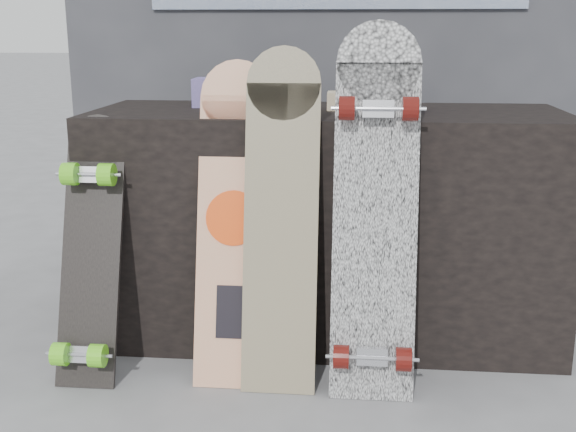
# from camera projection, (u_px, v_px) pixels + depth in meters

# --- Properties ---
(ground) EXTENTS (60.00, 60.00, 0.00)m
(ground) POSITION_uv_depth(u_px,v_px,m) (317.00, 395.00, 2.18)
(ground) COLOR slate
(ground) RESTS_ON ground
(vendor_table) EXTENTS (1.60, 0.60, 0.80)m
(vendor_table) POSITION_uv_depth(u_px,v_px,m) (326.00, 224.00, 2.56)
(vendor_table) COLOR black
(vendor_table) RESTS_ON ground
(booth) EXTENTS (2.40, 0.22, 2.20)m
(booth) POSITION_uv_depth(u_px,v_px,m) (336.00, 21.00, 3.20)
(booth) COLOR #343439
(booth) RESTS_ON ground
(merch_box_purple) EXTENTS (0.18, 0.12, 0.10)m
(merch_box_purple) POSITION_uv_depth(u_px,v_px,m) (220.00, 92.00, 2.56)
(merch_box_purple) COLOR #493E7F
(merch_box_purple) RESTS_ON vendor_table
(merch_box_small) EXTENTS (0.14, 0.14, 0.12)m
(merch_box_small) POSITION_uv_depth(u_px,v_px,m) (397.00, 93.00, 2.42)
(merch_box_small) COLOR #493E7F
(merch_box_small) RESTS_ON vendor_table
(merch_box_flat) EXTENTS (0.22, 0.10, 0.06)m
(merch_box_flat) POSITION_uv_depth(u_px,v_px,m) (360.00, 101.00, 2.47)
(merch_box_flat) COLOR #D1B78C
(merch_box_flat) RESTS_ON vendor_table
(longboard_geisha) EXTENTS (0.23, 0.28, 0.98)m
(longboard_geisha) POSITION_uv_depth(u_px,v_px,m) (234.00, 214.00, 2.22)
(longboard_geisha) COLOR beige
(longboard_geisha) RESTS_ON ground
(longboard_celtic) EXTENTS (0.22, 0.25, 1.02)m
(longboard_celtic) POSITION_uv_depth(u_px,v_px,m) (281.00, 209.00, 2.17)
(longboard_celtic) COLOR beige
(longboard_celtic) RESTS_ON ground
(longboard_cascadia) EXTENTS (0.25, 0.31, 1.10)m
(longboard_cascadia) POSITION_uv_depth(u_px,v_px,m) (375.00, 206.00, 2.11)
(longboard_cascadia) COLOR white
(longboard_cascadia) RESTS_ON ground
(skateboard_dark) EXTENTS (0.19, 0.34, 0.81)m
(skateboard_dark) POSITION_uv_depth(u_px,v_px,m) (90.00, 248.00, 2.23)
(skateboard_dark) COLOR black
(skateboard_dark) RESTS_ON ground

